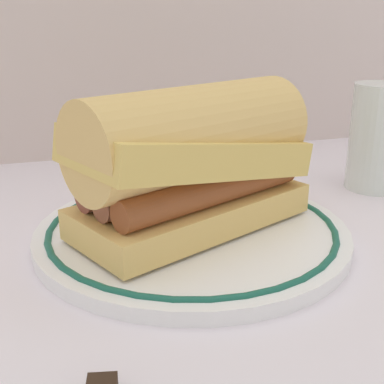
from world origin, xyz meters
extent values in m
plane|color=silver|center=(0.00, 0.00, 0.00)|extent=(1.50, 1.50, 0.00)
cylinder|color=white|center=(0.03, 0.03, 0.01)|extent=(0.28, 0.28, 0.01)
torus|color=#195947|center=(0.03, 0.03, 0.01)|extent=(0.26, 0.26, 0.01)
cube|color=#E2B764|center=(0.03, 0.03, 0.03)|extent=(0.23, 0.17, 0.03)
cylinder|color=brown|center=(0.04, 0.01, 0.05)|extent=(0.18, 0.10, 0.03)
cylinder|color=brown|center=(0.03, 0.03, 0.05)|extent=(0.18, 0.10, 0.03)
cylinder|color=brown|center=(0.01, 0.06, 0.05)|extent=(0.18, 0.10, 0.03)
cube|color=#DEBB5F|center=(0.03, 0.03, 0.08)|extent=(0.23, 0.17, 0.06)
cylinder|color=#DFB569|center=(0.03, 0.03, 0.10)|extent=(0.22, 0.16, 0.08)
cylinder|color=silver|center=(0.27, 0.11, 0.06)|extent=(0.06, 0.06, 0.12)
cylinder|color=gold|center=(0.27, 0.11, 0.02)|extent=(0.06, 0.06, 0.04)
camera|label=1|loc=(-0.10, -0.37, 0.20)|focal=48.47mm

